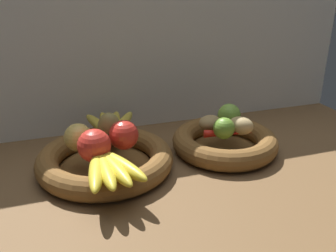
# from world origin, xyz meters

# --- Properties ---
(ground_plane) EXTENTS (1.40, 0.90, 0.03)m
(ground_plane) POSITION_xyz_m (0.00, 0.00, -0.01)
(ground_plane) COLOR brown
(back_wall) EXTENTS (1.40, 0.03, 0.55)m
(back_wall) POSITION_xyz_m (0.00, 0.30, 0.28)
(back_wall) COLOR silver
(back_wall) RESTS_ON ground_plane
(fruit_bowl_left) EXTENTS (0.35, 0.35, 0.06)m
(fruit_bowl_left) POSITION_xyz_m (-0.18, 0.03, 0.03)
(fruit_bowl_left) COLOR brown
(fruit_bowl_left) RESTS_ON ground_plane
(fruit_bowl_right) EXTENTS (0.30, 0.30, 0.06)m
(fruit_bowl_right) POSITION_xyz_m (0.16, 0.03, 0.03)
(fruit_bowl_right) COLOR brown
(fruit_bowl_right) RESTS_ON ground_plane
(apple_golden_left) EXTENTS (0.07, 0.07, 0.07)m
(apple_golden_left) POSITION_xyz_m (-0.24, 0.04, 0.09)
(apple_golden_left) COLOR #DBB756
(apple_golden_left) RESTS_ON fruit_bowl_left
(apple_red_front) EXTENTS (0.08, 0.08, 0.08)m
(apple_red_front) POSITION_xyz_m (-0.21, -0.03, 0.10)
(apple_red_front) COLOR red
(apple_red_front) RESTS_ON fruit_bowl_left
(apple_red_right) EXTENTS (0.07, 0.07, 0.07)m
(apple_red_right) POSITION_xyz_m (-0.13, 0.01, 0.10)
(apple_red_right) COLOR red
(apple_red_right) RESTS_ON fruit_bowl_left
(pear_brown) EXTENTS (0.08, 0.08, 0.09)m
(pear_brown) POSITION_xyz_m (-0.16, 0.05, 0.10)
(pear_brown) COLOR olive
(pear_brown) RESTS_ON fruit_bowl_left
(banana_bunch_front) EXTENTS (0.14, 0.20, 0.03)m
(banana_bunch_front) POSITION_xyz_m (-0.19, -0.10, 0.08)
(banana_bunch_front) COLOR yellow
(banana_bunch_front) RESTS_ON fruit_bowl_left
(banana_bunch_back) EXTENTS (0.16, 0.20, 0.03)m
(banana_bunch_back) POSITION_xyz_m (-0.14, 0.15, 0.07)
(banana_bunch_back) COLOR gold
(banana_bunch_back) RESTS_ON fruit_bowl_left
(potato_small) EXTENTS (0.09, 0.08, 0.05)m
(potato_small) POSITION_xyz_m (0.19, -0.00, 0.08)
(potato_small) COLOR tan
(potato_small) RESTS_ON fruit_bowl_right
(potato_oblong) EXTENTS (0.07, 0.07, 0.04)m
(potato_oblong) POSITION_xyz_m (0.12, 0.05, 0.08)
(potato_oblong) COLOR #A38451
(potato_oblong) RESTS_ON fruit_bowl_right
(lime_near) EXTENTS (0.06, 0.06, 0.06)m
(lime_near) POSITION_xyz_m (0.13, -0.01, 0.09)
(lime_near) COLOR olive
(lime_near) RESTS_ON fruit_bowl_right
(lime_far) EXTENTS (0.07, 0.07, 0.07)m
(lime_far) POSITION_xyz_m (0.18, 0.06, 0.09)
(lime_far) COLOR #7AAD3D
(lime_far) RESTS_ON fruit_bowl_right
(chili_pepper) EXTENTS (0.13, 0.06, 0.02)m
(chili_pepper) POSITION_xyz_m (0.15, -0.01, 0.07)
(chili_pepper) COLOR red
(chili_pepper) RESTS_ON fruit_bowl_right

